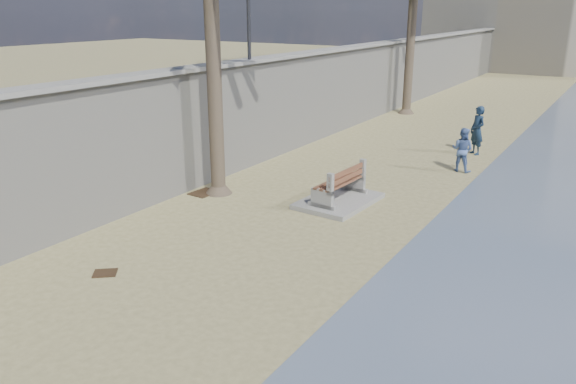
% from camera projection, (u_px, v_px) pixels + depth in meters
% --- Properties ---
extents(seawall, '(0.45, 70.00, 3.50)m').
position_uv_depth(seawall, '(351.00, 88.00, 25.60)').
color(seawall, gray).
rests_on(seawall, ground_plane).
extents(wall_cap, '(0.80, 70.00, 0.12)m').
position_uv_depth(wall_cap, '(352.00, 47.00, 25.03)').
color(wall_cap, gray).
rests_on(wall_cap, seawall).
extents(bench_far, '(1.82, 2.55, 1.02)m').
position_uv_depth(bench_far, '(339.00, 188.00, 15.66)').
color(bench_far, gray).
rests_on(bench_far, ground_plane).
extents(person_a, '(0.90, 0.88, 2.08)m').
position_uv_depth(person_a, '(478.00, 127.00, 20.74)').
color(person_a, '#16273D').
rests_on(person_a, ground_plane).
extents(person_b, '(0.87, 0.71, 1.64)m').
position_uv_depth(person_b, '(463.00, 147.00, 18.62)').
color(person_b, '#4F6AA4').
rests_on(person_b, ground_plane).
extents(debris_c, '(0.70, 0.84, 0.03)m').
position_uv_depth(debris_c, '(204.00, 193.00, 16.64)').
color(debris_c, '#382616').
rests_on(debris_c, ground_plane).
extents(debris_d, '(0.60, 0.59, 0.03)m').
position_uv_depth(debris_d, '(105.00, 273.00, 11.62)').
color(debris_d, '#382616').
rests_on(debris_d, ground_plane).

